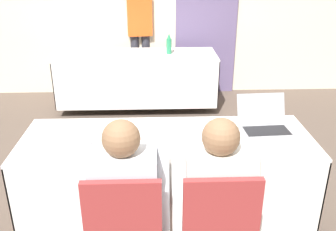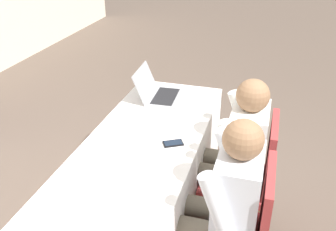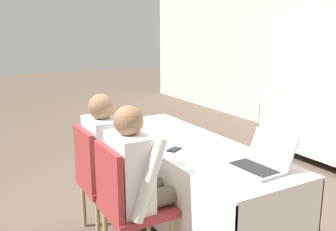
{
  "view_description": "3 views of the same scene",
  "coord_description": "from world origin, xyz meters",
  "px_view_note": "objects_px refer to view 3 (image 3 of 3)",
  "views": [
    {
      "loc": [
        -0.08,
        -2.34,
        1.92
      ],
      "look_at": [
        0.0,
        -0.19,
        0.99
      ],
      "focal_mm": 40.0,
      "sensor_mm": 36.0,
      "label": 1
    },
    {
      "loc": [
        -1.79,
        -0.72,
        1.98
      ],
      "look_at": [
        0.0,
        -0.19,
        0.99
      ],
      "focal_mm": 40.0,
      "sensor_mm": 36.0,
      "label": 2
    },
    {
      "loc": [
        2.42,
        -1.59,
        1.64
      ],
      "look_at": [
        0.0,
        -0.19,
        0.99
      ],
      "focal_mm": 40.0,
      "sensor_mm": 36.0,
      "label": 3
    }
  ],
  "objects_px": {
    "cell_phone": "(174,149)",
    "chair_near_right": "(127,202)",
    "person_white_shirt": "(140,177)",
    "laptop": "(259,162)",
    "person_checkered_shirt": "(112,155)",
    "chair_near_left": "(101,176)"
  },
  "relations": [
    {
      "from": "cell_phone",
      "to": "chair_near_left",
      "type": "xyz_separation_m",
      "value": [
        -0.36,
        -0.47,
        -0.25
      ]
    },
    {
      "from": "laptop",
      "to": "person_checkered_shirt",
      "type": "distance_m",
      "value": 1.17
    },
    {
      "from": "cell_phone",
      "to": "person_checkered_shirt",
      "type": "distance_m",
      "value": 0.52
    },
    {
      "from": "chair_near_left",
      "to": "cell_phone",
      "type": "bearing_deg",
      "value": -127.32
    },
    {
      "from": "laptop",
      "to": "chair_near_right",
      "type": "height_order",
      "value": "laptop"
    },
    {
      "from": "chair_near_right",
      "to": "person_checkered_shirt",
      "type": "relative_size",
      "value": 0.78
    },
    {
      "from": "laptop",
      "to": "chair_near_right",
      "type": "bearing_deg",
      "value": -124.63
    },
    {
      "from": "cell_phone",
      "to": "chair_near_right",
      "type": "bearing_deg",
      "value": -101.28
    },
    {
      "from": "chair_near_right",
      "to": "chair_near_left",
      "type": "bearing_deg",
      "value": 0.0
    },
    {
      "from": "chair_near_left",
      "to": "chair_near_right",
      "type": "xyz_separation_m",
      "value": [
        0.51,
        0.0,
        0.0
      ]
    },
    {
      "from": "chair_near_right",
      "to": "person_white_shirt",
      "type": "relative_size",
      "value": 0.78
    },
    {
      "from": "laptop",
      "to": "person_white_shirt",
      "type": "relative_size",
      "value": 0.32
    },
    {
      "from": "laptop",
      "to": "cell_phone",
      "type": "height_order",
      "value": "laptop"
    },
    {
      "from": "person_white_shirt",
      "to": "chair_near_left",
      "type": "bearing_deg",
      "value": 11.37
    },
    {
      "from": "person_white_shirt",
      "to": "laptop",
      "type": "bearing_deg",
      "value": -125.3
    },
    {
      "from": "cell_phone",
      "to": "chair_near_right",
      "type": "distance_m",
      "value": 0.55
    },
    {
      "from": "chair_near_left",
      "to": "person_checkered_shirt",
      "type": "height_order",
      "value": "person_checkered_shirt"
    },
    {
      "from": "cell_phone",
      "to": "laptop",
      "type": "bearing_deg",
      "value": -5.02
    },
    {
      "from": "person_checkered_shirt",
      "to": "chair_near_left",
      "type": "bearing_deg",
      "value": 90.0
    },
    {
      "from": "laptop",
      "to": "person_checkered_shirt",
      "type": "height_order",
      "value": "person_checkered_shirt"
    },
    {
      "from": "laptop",
      "to": "chair_near_left",
      "type": "relative_size",
      "value": 0.42
    },
    {
      "from": "person_checkered_shirt",
      "to": "person_white_shirt",
      "type": "relative_size",
      "value": 1.0
    }
  ]
}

